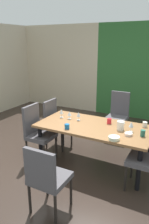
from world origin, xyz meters
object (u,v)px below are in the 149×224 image
(chair_left_near, at_px, (37,130))
(wine_glass_left, at_px, (61,112))
(wine_glass_front, at_px, (79,114))
(cup_corner, at_px, (145,124))
(serving_bowl_right, at_px, (114,138))
(cup_center, at_px, (109,121))
(wine_glass_south, at_px, (69,114))
(cup_near_window, at_px, (143,133))
(wine_glass_west, at_px, (131,125))
(dining_table, at_px, (94,130))
(pitcher_rear, at_px, (121,126))
(chair_head_far, at_px, (118,113))
(chair_head_near, at_px, (46,176))
(serving_bowl_east, at_px, (128,134))
(cup_north, at_px, (67,126))
(chair_left_far, at_px, (55,121))

(chair_left_near, relative_size, wine_glass_left, 6.37)
(wine_glass_front, relative_size, cup_corner, 1.78)
(serving_bowl_right, relative_size, cup_center, 1.81)
(wine_glass_left, distance_m, wine_glass_south, 0.17)
(cup_center, bearing_deg, cup_near_window, -23.63)
(cup_center, bearing_deg, wine_glass_west, -23.57)
(dining_table, xyz_separation_m, wine_glass_front, (-0.36, 0.11, 0.18))
(wine_glass_front, distance_m, pitcher_rear, 0.81)
(chair_head_far, xyz_separation_m, serving_bowl_right, (0.47, -1.76, 0.19))
(wine_glass_front, relative_size, wine_glass_left, 0.98)
(cup_center, xyz_separation_m, pitcher_rear, (0.26, -0.19, 0.03))
(wine_glass_left, relative_size, wine_glass_west, 0.96)
(chair_head_near, relative_size, cup_near_window, 9.41)
(serving_bowl_east, height_order, cup_north, cup_north)
(chair_head_near, bearing_deg, cup_corner, 64.43)
(chair_left_near, relative_size, serving_bowl_east, 8.32)
(serving_bowl_east, relative_size, cup_near_window, 1.23)
(dining_table, relative_size, pitcher_rear, 13.05)
(wine_glass_front, relative_size, cup_near_window, 1.58)
(cup_near_window, xyz_separation_m, cup_center, (-0.62, 0.27, -0.00))
(chair_head_near, height_order, wine_glass_front, chair_head_near)
(cup_center, height_order, pitcher_rear, pitcher_rear)
(dining_table, height_order, serving_bowl_east, serving_bowl_east)
(serving_bowl_east, bearing_deg, cup_north, -167.81)
(dining_table, xyz_separation_m, serving_bowl_right, (0.47, -0.39, 0.10))
(serving_bowl_east, relative_size, cup_corner, 1.39)
(serving_bowl_right, relative_size, cup_near_window, 1.68)
(dining_table, height_order, pitcher_rear, pitcher_rear)
(wine_glass_left, xyz_separation_m, cup_north, (0.37, -0.44, -0.07))
(chair_left_far, relative_size, wine_glass_left, 6.06)
(dining_table, distance_m, cup_north, 0.49)
(chair_left_far, bearing_deg, cup_near_window, 78.45)
(chair_left_near, height_order, chair_head_near, chair_left_near)
(dining_table, bearing_deg, chair_head_far, 89.68)
(dining_table, relative_size, cup_north, 23.62)
(wine_glass_south, height_order, serving_bowl_east, wine_glass_south)
(wine_glass_south, bearing_deg, chair_head_far, 66.68)
(chair_head_far, bearing_deg, dining_table, 89.68)
(chair_head_near, distance_m, serving_bowl_east, 1.41)
(wine_glass_front, bearing_deg, chair_head_near, -78.03)
(chair_left_near, relative_size, wine_glass_south, 7.28)
(wine_glass_front, relative_size, wine_glass_south, 1.12)
(serving_bowl_east, distance_m, cup_north, 0.98)
(serving_bowl_right, bearing_deg, chair_left_far, 154.63)
(dining_table, bearing_deg, wine_glass_south, 169.16)
(chair_head_near, relative_size, wine_glass_south, 6.67)
(wine_glass_west, bearing_deg, wine_glass_front, 174.77)
(cup_north, relative_size, cup_corner, 0.93)
(chair_left_near, distance_m, cup_near_window, 1.83)
(chair_left_far, height_order, cup_center, chair_left_far)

